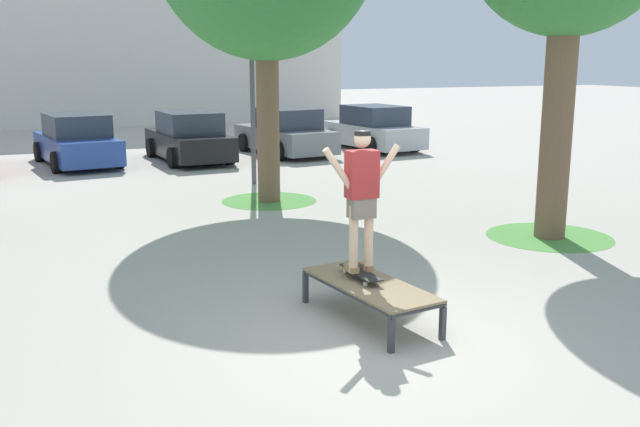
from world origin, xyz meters
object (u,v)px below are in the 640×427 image
(light_post, at_px, (251,26))
(car_black, at_px, (189,138))
(skater, at_px, (362,191))
(skateboard, at_px, (361,273))
(car_blue, at_px, (77,142))
(car_grey, at_px, (285,133))
(car_silver, at_px, (373,129))
(skate_box, at_px, (369,287))

(light_post, bearing_deg, car_black, 96.80)
(car_black, height_order, light_post, light_post)
(skater, bearing_deg, car_black, 85.50)
(skateboard, distance_m, skater, 0.99)
(skateboard, distance_m, car_blue, 14.59)
(car_grey, height_order, car_silver, same)
(car_silver, bearing_deg, skater, -117.69)
(skate_box, height_order, car_grey, car_grey)
(skate_box, height_order, car_black, car_black)
(car_grey, relative_size, car_silver, 1.01)
(car_grey, bearing_deg, skater, -106.80)
(light_post, bearing_deg, car_grey, 61.76)
(car_blue, bearing_deg, skate_box, -81.70)
(skateboard, relative_size, car_grey, 0.18)
(car_black, xyz_separation_m, car_silver, (6.44, 0.32, 0.00))
(car_grey, bearing_deg, skateboard, -106.80)
(skateboard, bearing_deg, skater, 89.74)
(car_silver, bearing_deg, skate_box, -117.30)
(car_blue, relative_size, car_silver, 1.01)
(light_post, bearing_deg, car_silver, 40.40)
(skate_box, distance_m, skater, 1.13)
(skater, bearing_deg, car_blue, 98.31)
(car_grey, xyz_separation_m, light_post, (-2.66, -4.96, 3.13))
(skate_box, xyz_separation_m, skateboard, (-0.03, 0.19, 0.12))
(car_black, relative_size, car_grey, 0.98)
(skateboard, height_order, car_black, car_black)
(car_silver, distance_m, light_post, 8.33)
(car_blue, relative_size, car_grey, 1.00)
(car_blue, bearing_deg, skateboard, -81.69)
(car_black, bearing_deg, skateboard, -94.50)
(car_blue, bearing_deg, light_post, -53.31)
(skateboard, bearing_deg, car_grey, 73.20)
(car_blue, distance_m, light_post, 7.05)
(skate_box, xyz_separation_m, light_post, (1.64, 9.56, 3.41))
(car_blue, relative_size, car_black, 1.02)
(skater, xyz_separation_m, light_post, (1.66, 9.37, 2.29))
(car_blue, xyz_separation_m, car_black, (3.21, -0.38, 0.00))
(car_black, bearing_deg, skate_box, -94.34)
(skater, xyz_separation_m, car_silver, (7.54, 14.37, -0.84))
(car_blue, distance_m, car_black, 3.24)
(skateboard, bearing_deg, skate_box, -82.20)
(skate_box, bearing_deg, car_silver, 62.70)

